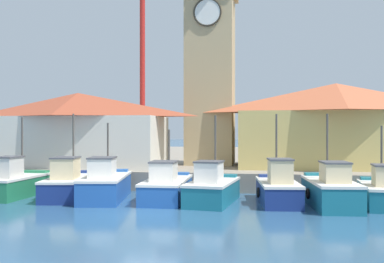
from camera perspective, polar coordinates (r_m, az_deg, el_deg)
ground_plane at (r=20.13m, az=-5.54°, el=-10.09°), size 300.00×300.00×0.00m
quay_wharf at (r=45.90m, az=2.83°, el=-3.60°), size 120.00×40.00×1.11m
fishing_boat_left_outer at (r=26.03m, az=-21.49°, el=-6.10°), size 1.96×4.57×4.30m
fishing_boat_left_inner at (r=24.82m, az=-15.25°, el=-6.42°), size 2.82×5.46×4.49m
fishing_boat_mid_left at (r=23.76m, az=-10.95°, el=-6.62°), size 2.83×5.45×3.97m
fishing_boat_center at (r=23.16m, az=-3.24°, el=-6.99°), size 2.22×5.31×3.62m
fishing_boat_mid_right at (r=22.21m, az=2.61°, el=-7.24°), size 2.49×4.74×4.33m
fishing_boat_right_inner at (r=22.49m, az=10.88°, el=-7.10°), size 2.26×4.76×4.40m
fishing_boat_right_outer at (r=22.16m, az=17.18°, el=-7.14°), size 2.35×5.13×4.37m
fishing_boat_far_right at (r=23.06m, az=23.16°, el=-7.06°), size 2.23×4.47×3.80m
clock_tower at (r=32.85m, az=2.35°, el=9.20°), size 3.85×3.85×16.18m
warehouse_left at (r=31.77m, az=-14.29°, el=0.36°), size 11.98×5.63×5.03m
warehouse_right at (r=31.06m, az=17.83°, el=0.85°), size 12.94×6.40×5.56m
port_crane_near at (r=47.68m, az=-6.23°, el=6.85°), size 4.65×6.64×20.45m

